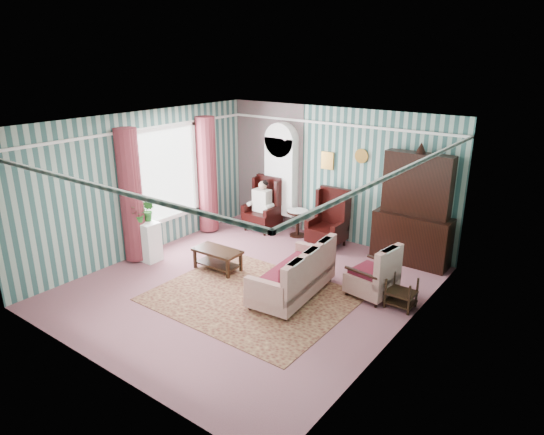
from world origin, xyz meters
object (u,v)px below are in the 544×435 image
Objects in this scene: bookcase at (281,182)px; plant_stand at (146,241)px; sofa at (292,268)px; wingback_right at (327,219)px; seated_woman at (262,206)px; dresser_hutch at (414,206)px; nest_table at (401,292)px; wingback_left at (262,204)px; coffee_table at (218,260)px; round_side_table at (298,224)px; floral_armchair at (372,272)px.

bookcase reaches higher than plant_stand.
sofa is (2.15, -2.64, -0.62)m from bookcase.
wingback_right is 0.68× the size of sofa.
bookcase is at bearing 57.34° from seated_woman.
wingback_right is 1.06× the size of seated_woman.
bookcase is at bearing 177.89° from dresser_hutch.
bookcase is 4.37m from nest_table.
wingback_left is 2.31× the size of nest_table.
coffee_table is at bearing -73.42° from seated_woman.
wingback_right is 0.92m from round_side_table.
floral_armchair is at bearing 16.67° from plant_stand.
wingback_right reaches higher than plant_stand.
round_side_table is at bearing 9.46° from wingback_left.
wingback_right is (1.75, 0.00, 0.00)m from wingback_left.
nest_table is (3.17, -1.70, -0.03)m from round_side_table.
dresser_hutch is 1.89m from floral_armchair.
plant_stand is at bearing 93.36° from sofa.
floral_armchair reaches higher than nest_table.
nest_table is 0.62× the size of floral_armchair.
dresser_hutch reaches higher than coffee_table.
bookcase is 3.80m from floral_armchair.
dresser_hutch is at bearing -29.21° from sofa.
round_side_table is (-2.60, -0.12, -0.88)m from dresser_hutch.
round_side_table is (0.65, -0.24, -0.82)m from bookcase.
coffee_table is at bearing -95.31° from round_side_table.
bookcase is 0.68m from wingback_left.
wingback_left is 3.80m from floral_armchair.
nest_table reaches higher than coffee_table.
bookcase reaches higher than floral_armchair.
nest_table is 0.60m from floral_armchair.
plant_stand is 0.92× the size of floral_armchair.
dresser_hutch is at bearing 107.39° from nest_table.
seated_woman is 1.26× the size of coffee_table.
dresser_hutch is 1.89× the size of wingback_right.
plant_stand is at bearing -106.22° from wingback_left.
wingback_left reaches higher than sofa.
floral_armchair reaches higher than plant_stand.
bookcase is 2.84m from coffee_table.
dresser_hutch is at bearing 8.77° from wingback_right.
dresser_hutch is 3.92m from coffee_table.
plant_stand reaches higher than nest_table.
floral_armchair is at bearing -31.81° from round_side_table.
plant_stand is (-2.55, -2.75, -0.22)m from wingback_right.
dresser_hutch is (3.25, -0.12, 0.06)m from bookcase.
floral_armchair is at bearing -39.89° from wingback_right.
seated_woman is at bearing -122.66° from bookcase.
wingback_left is at bearing 41.25° from sofa.
sofa is (2.40, -2.25, -0.13)m from wingback_left.
floral_armchair is (3.50, -1.46, -0.19)m from wingback_left.
wingback_right is 2.29m from floral_armchair.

